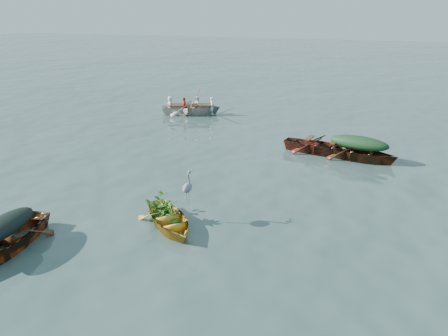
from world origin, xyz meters
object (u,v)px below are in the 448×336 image
at_px(rowed_boat, 191,115).
at_px(heron, 187,193).
at_px(open_wooden_boat, 321,154).
at_px(yellow_dinghy, 169,227).
at_px(dark_covered_boat, 7,250).
at_px(green_tarp_boat, 357,160).

bearing_deg(rowed_boat, heron, -178.79).
bearing_deg(rowed_boat, open_wooden_boat, -142.20).
xyz_separation_m(yellow_dinghy, rowed_boat, (-4.31, 11.72, 0.00)).
bearing_deg(dark_covered_boat, open_wooden_boat, 51.73).
xyz_separation_m(yellow_dinghy, dark_covered_boat, (-3.11, -2.28, 0.00)).
distance_m(green_tarp_boat, rowed_boat, 9.85).
height_order(green_tarp_boat, open_wooden_boat, open_wooden_boat).
xyz_separation_m(dark_covered_boat, green_tarp_boat, (7.46, 9.31, 0.00)).
xyz_separation_m(dark_covered_boat, rowed_boat, (-1.20, 14.00, 0.00)).
relative_size(yellow_dinghy, rowed_boat, 0.67).
height_order(open_wooden_boat, heron, heron).
bearing_deg(green_tarp_boat, yellow_dinghy, 161.21).
height_order(dark_covered_boat, open_wooden_boat, open_wooden_boat).
relative_size(open_wooden_boat, heron, 4.46).
relative_size(green_tarp_boat, open_wooden_boat, 0.97).
xyz_separation_m(green_tarp_boat, heron, (-3.99, -6.61, 0.84)).
height_order(yellow_dinghy, heron, heron).
height_order(dark_covered_boat, rowed_boat, rowed_boat).
xyz_separation_m(yellow_dinghy, heron, (0.36, 0.42, 0.84)).
bearing_deg(yellow_dinghy, rowed_boat, 65.85).
bearing_deg(dark_covered_boat, green_tarp_boat, 45.36).
distance_m(open_wooden_boat, rowed_boat, 8.50).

